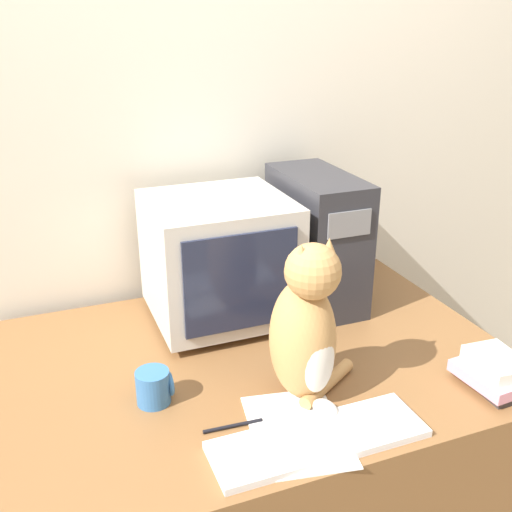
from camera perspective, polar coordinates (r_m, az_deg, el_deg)
The scene contains 10 objects.
wall_back at distance 2.00m, azimuth -5.74°, elevation 10.21°, with size 7.00×0.05×2.50m.
desk at distance 1.93m, azimuth 0.14°, elevation -19.36°, with size 1.38×0.97×0.77m.
crt_monitor at distance 1.80m, azimuth -3.53°, elevation -0.27°, with size 0.41×0.40×0.39m.
computer_tower at distance 1.93m, azimuth 5.75°, elevation 1.62°, with size 0.20×0.40×0.43m.
keyboard at distance 1.40m, azimuth 6.00°, elevation -16.93°, with size 0.49×0.15×0.02m.
cat at distance 1.44m, azimuth 4.79°, elevation -7.02°, with size 0.26×0.24×0.42m.
book_stack at distance 1.67m, azimuth 21.79°, elevation -10.24°, with size 0.16×0.19×0.08m.
pen at distance 1.44m, azimuth -2.22°, elevation -15.86°, with size 0.14×0.02×0.01m.
paper_sheet at distance 1.43m, azimuth 3.92°, elevation -16.25°, with size 0.26×0.33×0.00m.
mug at distance 1.51m, azimuth -9.67°, elevation -12.19°, with size 0.09×0.08×0.09m.
Camera 1 is at (-0.53, -0.85, 1.67)m, focal length 42.00 mm.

